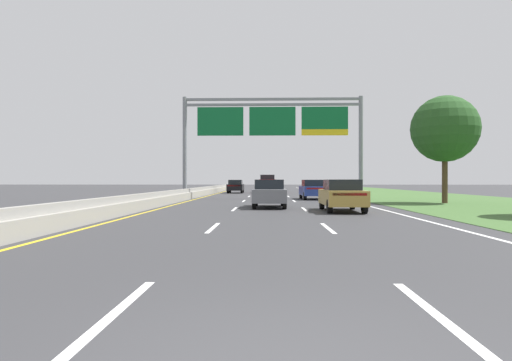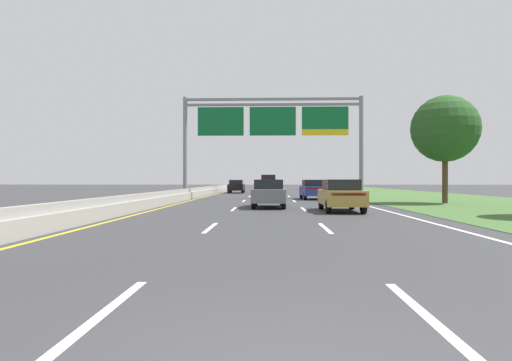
# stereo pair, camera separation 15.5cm
# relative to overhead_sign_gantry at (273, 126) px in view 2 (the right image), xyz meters

# --- Properties ---
(ground_plane) EXTENTS (220.00, 220.00, 0.00)m
(ground_plane) POSITION_rel_overhead_sign_gantry_xyz_m (-0.30, 2.33, -6.08)
(ground_plane) COLOR #333335
(lane_striping) EXTENTS (11.96, 106.00, 0.01)m
(lane_striping) POSITION_rel_overhead_sign_gantry_xyz_m (-0.30, 1.87, -6.07)
(lane_striping) COLOR white
(lane_striping) RESTS_ON ground
(grass_verge_right) EXTENTS (14.00, 110.00, 0.02)m
(grass_verge_right) POSITION_rel_overhead_sign_gantry_xyz_m (13.65, 2.33, -6.07)
(grass_verge_right) COLOR #3D602D
(grass_verge_right) RESTS_ON ground
(median_barrier_concrete) EXTENTS (0.60, 110.00, 0.85)m
(median_barrier_concrete) POSITION_rel_overhead_sign_gantry_xyz_m (-6.90, 2.33, -5.72)
(median_barrier_concrete) COLOR #99968E
(median_barrier_concrete) RESTS_ON ground
(overhead_sign_gantry) EXTENTS (15.06, 0.42, 8.52)m
(overhead_sign_gantry) POSITION_rel_overhead_sign_gantry_xyz_m (0.00, 0.00, 0.00)
(overhead_sign_gantry) COLOR gray
(overhead_sign_gantry) RESTS_ON ground
(pickup_truck_red) EXTENTS (2.06, 5.42, 2.20)m
(pickup_truck_red) POSITION_rel_overhead_sign_gantry_xyz_m (-0.43, 16.85, -5.00)
(pickup_truck_red) COLOR maroon
(pickup_truck_red) RESTS_ON ground
(car_gold_right_lane_sedan) EXTENTS (1.84, 4.41, 1.57)m
(car_gold_right_lane_sedan) POSITION_rel_overhead_sign_gantry_xyz_m (3.28, -14.59, -5.26)
(car_gold_right_lane_sedan) COLOR #A38438
(car_gold_right_lane_sedan) RESTS_ON ground
(car_blue_right_lane_sedan) EXTENTS (1.94, 4.45, 1.57)m
(car_blue_right_lane_sedan) POSITION_rel_overhead_sign_gantry_xyz_m (3.24, -1.11, -5.26)
(car_blue_right_lane_sedan) COLOR navy
(car_blue_right_lane_sedan) RESTS_ON ground
(car_grey_centre_lane_sedan) EXTENTS (1.83, 4.40, 1.57)m
(car_grey_centre_lane_sedan) POSITION_rel_overhead_sign_gantry_xyz_m (-0.30, -11.69, -5.26)
(car_grey_centre_lane_sedan) COLOR slate
(car_grey_centre_lane_sedan) RESTS_ON ground
(car_black_left_lane_sedan) EXTENTS (1.82, 4.40, 1.57)m
(car_black_left_lane_sedan) POSITION_rel_overhead_sign_gantry_xyz_m (-4.24, 15.76, -5.26)
(car_black_left_lane_sedan) COLOR black
(car_black_left_lane_sedan) RESTS_ON ground
(roadside_tree_mid) EXTENTS (4.38, 4.38, 7.13)m
(roadside_tree_mid) POSITION_rel_overhead_sign_gantry_xyz_m (11.33, -7.12, -1.16)
(roadside_tree_mid) COLOR #4C3823
(roadside_tree_mid) RESTS_ON ground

